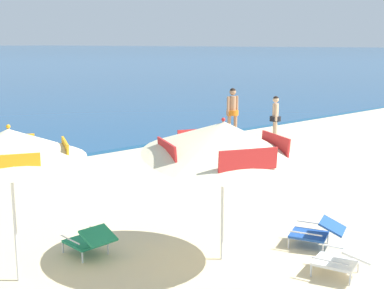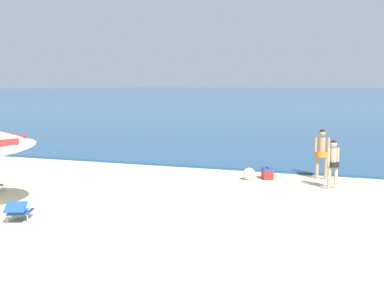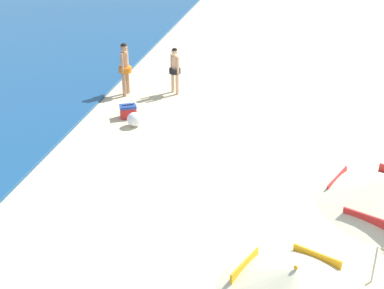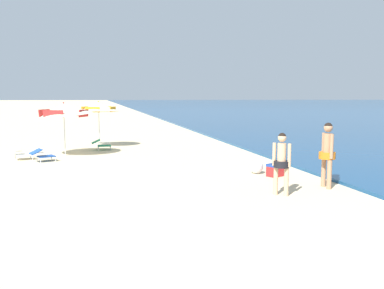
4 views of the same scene
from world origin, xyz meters
The scene contains 7 objects.
ground_plane centered at (0.00, 0.00, 0.00)m, with size 800.00×800.00×0.00m, color beige.
ocean_water centered at (0.00, 411.28, 0.05)m, with size 800.00×800.00×0.10m, color navy.
lounge_chair_facing_sea centered at (-1.64, 2.41, 0.27)m, with size 0.84×1.01×0.51m.
person_standing_near_shore centered at (5.40, 9.06, 0.92)m, with size 0.39×0.39×1.60m.
person_standing_beside centered at (4.90, 10.65, 1.04)m, with size 0.54×0.44×1.80m.
cooler_box centered at (3.08, 9.97, 0.20)m, with size 0.54×0.60×0.43m.
beach_ball centered at (2.50, 9.58, 0.22)m, with size 0.44×0.44×0.44m, color white.
Camera 2 is at (6.46, -7.20, 3.34)m, focal length 45.60 mm.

